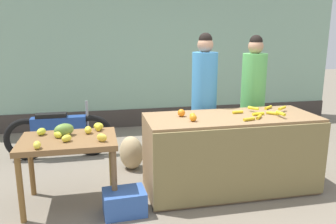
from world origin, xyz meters
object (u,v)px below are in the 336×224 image
object	(u,v)px
parked_motorcycle	(59,132)
produce_sack	(131,153)
vendor_woman_blue_shirt	(204,103)
produce_crate	(125,202)
vendor_woman_green_shirt	(253,101)

from	to	relation	value
parked_motorcycle	produce_sack	xyz separation A→B (m)	(1.02, -0.66, -0.16)
produce_sack	parked_motorcycle	bearing A→B (deg)	146.95
vendor_woman_blue_shirt	produce_sack	distance (m)	1.23
produce_crate	produce_sack	xyz separation A→B (m)	(0.20, 1.21, 0.11)
vendor_woman_blue_shirt	produce_sack	world-z (taller)	vendor_woman_blue_shirt
parked_motorcycle	produce_crate	distance (m)	2.06
vendor_woman_green_shirt	parked_motorcycle	world-z (taller)	vendor_woman_green_shirt
parked_motorcycle	produce_sack	size ratio (longest dim) A/B	3.37
vendor_woman_blue_shirt	parked_motorcycle	world-z (taller)	vendor_woman_blue_shirt
parked_motorcycle	produce_crate	world-z (taller)	parked_motorcycle
parked_motorcycle	vendor_woman_green_shirt	bearing A→B (deg)	-16.15
produce_crate	produce_sack	size ratio (longest dim) A/B	0.93
produce_sack	vendor_woman_blue_shirt	bearing A→B (deg)	-11.70
parked_motorcycle	produce_sack	world-z (taller)	parked_motorcycle
vendor_woman_green_shirt	parked_motorcycle	bearing A→B (deg)	163.85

